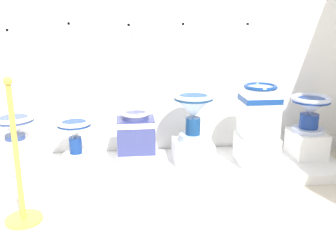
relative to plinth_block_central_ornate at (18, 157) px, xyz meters
name	(u,v)px	position (x,y,z in m)	size (l,w,h in m)	color
wall_back	(161,19)	(1.37, 0.41, 1.21)	(4.19, 0.06, 2.82)	white
display_platform	(166,169)	(1.37, -0.06, -0.16)	(3.33, 0.83, 0.09)	white
plinth_block_central_ornate	(18,157)	(0.00, 0.00, 0.00)	(0.30, 0.38, 0.23)	white
antique_toilet_central_ornate	(14,126)	(0.00, 0.00, 0.29)	(0.38, 0.38, 0.28)	white
plinth_block_tall_cobalt	(77,161)	(0.53, 0.00, -0.07)	(0.28, 0.29, 0.08)	white
antique_toilet_tall_cobalt	(75,131)	(0.53, 0.00, 0.23)	(0.33, 0.33, 0.37)	white
plinth_block_rightmost	(136,157)	(1.09, 0.00, -0.05)	(0.37, 0.31, 0.12)	white
antique_toilet_rightmost	(136,131)	(1.09, 0.00, 0.21)	(0.35, 0.28, 0.39)	navy
plinth_block_slender_white	(192,151)	(1.63, 0.02, -0.02)	(0.37, 0.36, 0.20)	white
antique_toilet_slender_white	(193,109)	(1.63, 0.02, 0.40)	(0.39, 0.39, 0.47)	silver
plinth_block_squat_floral	(256,149)	(2.23, -0.10, 0.02)	(0.36, 0.35, 0.27)	white
antique_toilet_squat_floral	(259,109)	(2.23, -0.10, 0.41)	(0.33, 0.31, 0.49)	white
plinth_block_leftmost	(306,144)	(2.78, 0.02, 0.01)	(0.31, 0.38, 0.25)	white
antique_toilet_leftmost	(310,108)	(2.78, 0.02, 0.37)	(0.38, 0.38, 0.36)	silver
info_placard_first	(11,34)	(-0.03, 0.37, 1.08)	(0.10, 0.01, 0.12)	white
info_placard_second	(73,28)	(0.53, 0.37, 1.13)	(0.11, 0.01, 0.13)	white
info_placard_third	(133,29)	(1.10, 0.37, 1.11)	(0.13, 0.01, 0.14)	white
info_placard_fourth	(187,28)	(1.62, 0.37, 1.12)	(0.12, 0.01, 0.13)	white
info_placard_fifth	(250,28)	(2.25, 0.37, 1.12)	(0.10, 0.01, 0.12)	white
stanchion_post_near_left	(20,182)	(0.22, -0.81, 0.11)	(0.27, 0.27, 1.08)	gold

